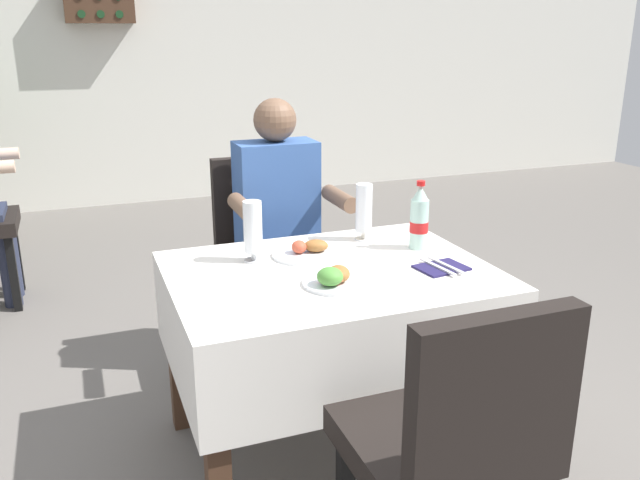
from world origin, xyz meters
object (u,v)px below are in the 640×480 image
(seated_diner_far, at_px, (281,223))
(plate_far_diner, at_px, (306,251))
(plate_near_camera, at_px, (335,278))
(chair_far_diner_seat, at_px, (266,250))
(beer_glass_middle, at_px, (253,230))
(napkin_cutlery_set, at_px, (441,267))
(main_dining_table, at_px, (330,314))
(beer_glass_left, at_px, (364,212))
(chair_near_camera_side, at_px, (450,443))
(cola_bottle_primary, at_px, (419,219))

(seated_diner_far, xyz_separation_m, plate_far_diner, (-0.07, -0.53, 0.04))
(plate_near_camera, xyz_separation_m, plate_far_diner, (0.01, 0.32, -0.01))
(chair_far_diner_seat, xyz_separation_m, beer_glass_middle, (-0.23, -0.63, 0.30))
(plate_far_diner, distance_m, napkin_cutlery_set, 0.50)
(plate_far_diner, bearing_deg, beer_glass_middle, 176.20)
(seated_diner_far, relative_size, beer_glass_middle, 5.60)
(main_dining_table, relative_size, seated_diner_far, 0.89)
(plate_near_camera, bearing_deg, beer_glass_middle, 118.81)
(seated_diner_far, distance_m, napkin_cutlery_set, 0.90)
(plate_near_camera, bearing_deg, main_dining_table, 73.68)
(main_dining_table, relative_size, chair_far_diner_seat, 1.16)
(beer_glass_left, bearing_deg, main_dining_table, -132.52)
(beer_glass_middle, distance_m, napkin_cutlery_set, 0.69)
(beer_glass_middle, bearing_deg, beer_glass_left, 10.88)
(main_dining_table, xyz_separation_m, plate_near_camera, (-0.04, -0.15, 0.20))
(plate_near_camera, bearing_deg, plate_far_diner, 87.36)
(chair_near_camera_side, xyz_separation_m, seated_diner_far, (0.04, 1.52, 0.16))
(main_dining_table, height_order, seated_diner_far, seated_diner_far)
(plate_far_diner, height_order, beer_glass_middle, beer_glass_middle)
(plate_near_camera, bearing_deg, napkin_cutlery_set, 2.29)
(beer_glass_left, relative_size, napkin_cutlery_set, 1.17)
(main_dining_table, height_order, chair_far_diner_seat, chair_far_diner_seat)
(beer_glass_middle, bearing_deg, chair_near_camera_side, -77.22)
(beer_glass_middle, bearing_deg, main_dining_table, -39.23)
(main_dining_table, distance_m, beer_glass_middle, 0.41)
(plate_near_camera, distance_m, napkin_cutlery_set, 0.42)
(napkin_cutlery_set, bearing_deg, beer_glass_left, 105.99)
(plate_far_diner, bearing_deg, seated_diner_far, 82.58)
(chair_near_camera_side, bearing_deg, main_dining_table, 90.00)
(beer_glass_left, bearing_deg, beer_glass_middle, -169.12)
(plate_near_camera, xyz_separation_m, cola_bottle_primary, (0.45, 0.25, 0.09))
(cola_bottle_primary, bearing_deg, plate_far_diner, 171.16)
(chair_near_camera_side, xyz_separation_m, cola_bottle_primary, (0.41, 0.92, 0.30))
(main_dining_table, distance_m, beer_glass_left, 0.47)
(beer_glass_middle, height_order, napkin_cutlery_set, beer_glass_middle)
(main_dining_table, relative_size, cola_bottle_primary, 4.22)
(plate_near_camera, bearing_deg, seated_diner_far, 84.36)
(chair_far_diner_seat, relative_size, seated_diner_far, 0.77)
(plate_near_camera, height_order, beer_glass_middle, beer_glass_middle)
(chair_far_diner_seat, relative_size, plate_near_camera, 4.27)
(main_dining_table, xyz_separation_m, beer_glass_middle, (-0.23, 0.18, 0.29))
(beer_glass_left, distance_m, napkin_cutlery_set, 0.44)
(seated_diner_far, height_order, napkin_cutlery_set, seated_diner_far)
(chair_far_diner_seat, height_order, plate_far_diner, chair_far_diner_seat)
(plate_near_camera, relative_size, napkin_cutlery_set, 1.17)
(main_dining_table, bearing_deg, napkin_cutlery_set, -19.49)
(chair_near_camera_side, height_order, plate_far_diner, chair_near_camera_side)
(beer_glass_middle, bearing_deg, seated_diner_far, 62.79)
(beer_glass_left, bearing_deg, napkin_cutlery_set, -74.01)
(main_dining_table, bearing_deg, beer_glass_left, 47.48)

